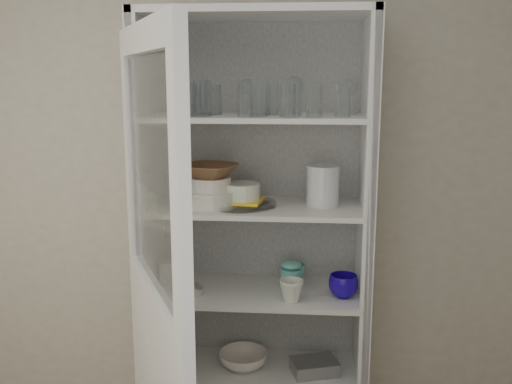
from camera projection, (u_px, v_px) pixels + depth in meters
The scene contains 37 objects.
wall_back at pixel (219, 186), 2.79m from camera, with size 3.60×0.02×2.60m, color #A59D8A.
pantry_cabinet at pixel (257, 268), 2.68m from camera, with size 1.00×0.45×2.10m.
cupboard_door at pixel (158, 347), 2.04m from camera, with size 0.43×0.83×2.00m.
tumbler_0 at pixel (182, 101), 2.33m from camera, with size 0.06×0.06×0.13m, color silver.
tumbler_1 at pixel (191, 100), 2.37m from camera, with size 0.07×0.07×0.14m, color silver.
tumbler_2 at pixel (203, 99), 2.35m from camera, with size 0.07×0.07×0.15m, color silver.
tumbler_3 at pixel (288, 101), 2.31m from camera, with size 0.07×0.07×0.13m, color silver.
tumbler_4 at pixel (314, 100), 2.31m from camera, with size 0.07×0.07×0.14m, color silver.
tumbler_5 at pixel (292, 98), 2.30m from camera, with size 0.08×0.08×0.15m, color silver.
tumbler_6 at pixel (343, 101), 2.33m from camera, with size 0.07×0.07×0.13m, color silver.
tumbler_7 at pixel (196, 99), 2.46m from camera, with size 0.07×0.07×0.14m, color silver.
tumbler_8 at pixel (214, 100), 2.46m from camera, with size 0.07×0.07×0.13m, color silver.
tumbler_9 at pixel (202, 97), 2.47m from camera, with size 0.07×0.07×0.15m, color silver.
tumbler_10 at pixel (262, 99), 2.47m from camera, with size 0.07×0.07×0.14m, color silver.
tumbler_11 at pixel (271, 99), 2.47m from camera, with size 0.07×0.07×0.13m, color silver.
goblet_0 at pixel (206, 95), 2.56m from camera, with size 0.07×0.07×0.16m, color silver, non-canonical shape.
goblet_1 at pixel (246, 95), 2.58m from camera, with size 0.07×0.07×0.17m, color silver, non-canonical shape.
goblet_2 at pixel (294, 93), 2.55m from camera, with size 0.08×0.08×0.18m, color silver, non-canonical shape.
goblet_3 at pixel (350, 95), 2.50m from camera, with size 0.08×0.08×0.17m, color silver, non-canonical shape.
plate_stack_front at pixel (210, 198), 2.53m from camera, with size 0.25×0.25×0.07m, color beige.
plate_stack_back at pixel (216, 192), 2.70m from camera, with size 0.20×0.20×0.06m, color beige.
cream_bowl at pixel (210, 184), 2.51m from camera, with size 0.19×0.19×0.06m, color beige.
terracotta_bowl at pixel (209, 171), 2.50m from camera, with size 0.24×0.24×0.06m, color brown.
glass_platter at pixel (242, 204), 2.53m from camera, with size 0.31×0.31×0.02m, color silver.
yellow_trivet at pixel (242, 200), 2.53m from camera, with size 0.18×0.18×0.01m, color yellow.
white_ramekin at pixel (242, 191), 2.52m from camera, with size 0.16×0.16×0.07m, color beige.
grey_bowl_stack at pixel (323, 186), 2.52m from camera, with size 0.14×0.14×0.18m, color silver.
mug_blue at pixel (343, 286), 2.53m from camera, with size 0.13×0.13×0.10m, color #100C7E.
mug_teal at pixel (294, 274), 2.68m from camera, with size 0.11×0.11×0.10m, color teal.
mug_white at pixel (292, 291), 2.48m from camera, with size 0.11×0.11×0.10m, color beige.
teal_jar at pixel (291, 277), 2.63m from camera, with size 0.10×0.10×0.12m.
measuring_cups at pixel (188, 290), 2.57m from camera, with size 0.11×0.11×0.04m, color silver.
white_canister at pixel (169, 273), 2.68m from camera, with size 0.10×0.10×0.12m, color beige.
cream_dish at pixel (243, 359), 2.73m from camera, with size 0.23×0.23×0.07m, color beige.
tin_box at pixel (314, 367), 2.67m from camera, with size 0.21×0.15×0.06m, color gray.
tumbler_12 at pixel (245, 100), 2.34m from camera, with size 0.07×0.07×0.14m, color silver.
tumbler_13 at pixel (259, 98), 2.34m from camera, with size 0.08×0.08×0.15m, color silver.
Camera 1 is at (0.40, -1.21, 1.82)m, focal length 40.00 mm.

